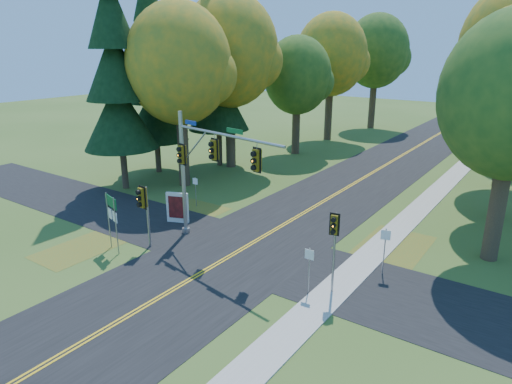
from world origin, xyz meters
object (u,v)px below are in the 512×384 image
Objects in this scene: info_kiosk at (177,208)px; route_sign_cluster at (112,212)px; east_signal_pole at (334,233)px; traffic_mast at (203,163)px.

route_sign_cluster is at bearing -110.78° from info_kiosk.
info_kiosk is (-0.13, 5.08, -1.29)m from route_sign_cluster.
east_signal_pole reaches higher than route_sign_cluster.
traffic_mast is 2.01× the size of east_signal_pole.
route_sign_cluster is at bearing -177.98° from east_signal_pole.
east_signal_pole is 1.23× the size of route_sign_cluster.
traffic_mast reaches higher than info_kiosk.
info_kiosk is (-12.04, 2.48, -2.03)m from east_signal_pole.
route_sign_cluster is (-11.91, -2.60, -0.73)m from east_signal_pole.
east_signal_pole is 12.21m from route_sign_cluster.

